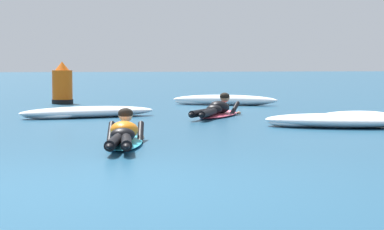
{
  "coord_description": "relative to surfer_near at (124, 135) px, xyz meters",
  "views": [
    {
      "loc": [
        -0.3,
        -6.59,
        1.18
      ],
      "look_at": [
        1.62,
        5.8,
        0.2
      ],
      "focal_mm": 65.09,
      "sensor_mm": 36.0,
      "label": 1
    }
  ],
  "objects": [
    {
      "name": "surfer_near",
      "position": [
        0.0,
        0.0,
        0.0
      ],
      "size": [
        0.73,
        2.47,
        0.53
      ],
      "color": "#2DB2D1",
      "rests_on": "ground"
    },
    {
      "name": "whitewater_back",
      "position": [
        4.93,
        3.75,
        -0.07
      ],
      "size": [
        1.95,
        1.7,
        0.15
      ],
      "color": "white",
      "rests_on": "ground"
    },
    {
      "name": "surfer_far",
      "position": [
        2.24,
        4.72,
        -0.0
      ],
      "size": [
        1.58,
        2.36,
        0.55
      ],
      "color": "#E54C66",
      "rests_on": "ground"
    },
    {
      "name": "channel_marker_buoy",
      "position": [
        -1.14,
        9.84,
        0.33
      ],
      "size": [
        0.58,
        0.58,
        1.17
      ],
      "color": "#EA5B0F",
      "rests_on": "ground"
    },
    {
      "name": "whitewater_far_band",
      "position": [
        3.18,
        8.52,
        -0.01
      ],
      "size": [
        2.83,
        1.55,
        0.28
      ],
      "color": "white",
      "rests_on": "ground"
    },
    {
      "name": "whitewater_mid_left",
      "position": [
        3.87,
        2.11,
        -0.03
      ],
      "size": [
        2.63,
        1.72,
        0.24
      ],
      "color": "white",
      "rests_on": "ground"
    },
    {
      "name": "ground_plane",
      "position": [
        -0.23,
        6.89,
        -0.14
      ],
      "size": [
        120.0,
        120.0,
        0.0
      ],
      "primitive_type": "plane",
      "color": "navy"
    },
    {
      "name": "whitewater_front",
      "position": [
        -0.46,
        4.97,
        -0.03
      ],
      "size": [
        2.95,
        1.35,
        0.23
      ],
      "color": "white",
      "rests_on": "ground"
    }
  ]
}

